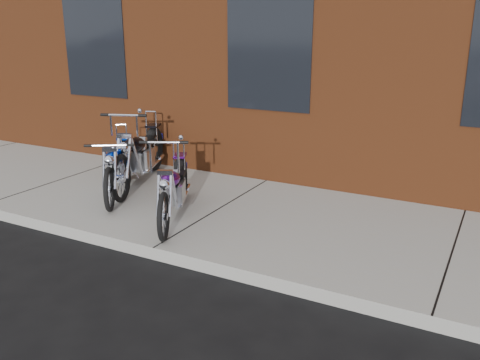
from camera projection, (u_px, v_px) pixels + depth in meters
The scene contains 5 objects.
ground at pixel (154, 260), 5.78m from camera, with size 120.00×120.00×0.00m, color black.
sidewalk at pixel (220, 213), 7.03m from camera, with size 22.00×3.00×0.15m, color gray.
chopper_purple at pixel (173, 190), 6.58m from camera, with size 0.99×1.86×1.14m.
chopper_blue at pixel (118, 168), 7.56m from camera, with size 1.24×1.84×0.93m.
chopper_third at pixel (140, 157), 8.01m from camera, with size 1.00×2.28×1.22m.
Camera 1 is at (3.36, -4.19, 2.54)m, focal length 38.00 mm.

